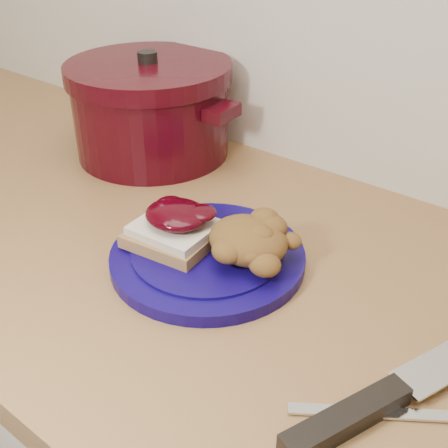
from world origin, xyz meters
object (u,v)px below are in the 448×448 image
Objects in this scene: butter_knife at (375,413)px; dutch_oven at (151,109)px; chef_knife at (387,396)px; plate at (208,257)px; pepper_grinder at (138,101)px.

dutch_oven is at bearing 118.28° from butter_knife.
chef_knife is 1.05× the size of dutch_oven.
plate reaches higher than butter_knife.
plate is at bearing -33.34° from pepper_grinder.
pepper_grinder reaches higher than butter_knife.
chef_knife is (0.27, -0.07, 0.00)m from plate.
plate is at bearing -34.53° from dutch_oven.
chef_knife reaches higher than butter_knife.
plate is 0.28m from butter_knife.
dutch_oven reaches higher than plate.
dutch_oven is 0.09m from pepper_grinder.
dutch_oven is (-0.28, 0.19, 0.07)m from plate.
dutch_oven is 2.59× the size of pepper_grinder.
plate is 0.35m from dutch_oven.
butter_knife is (-0.00, -0.02, -0.01)m from chef_knife.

